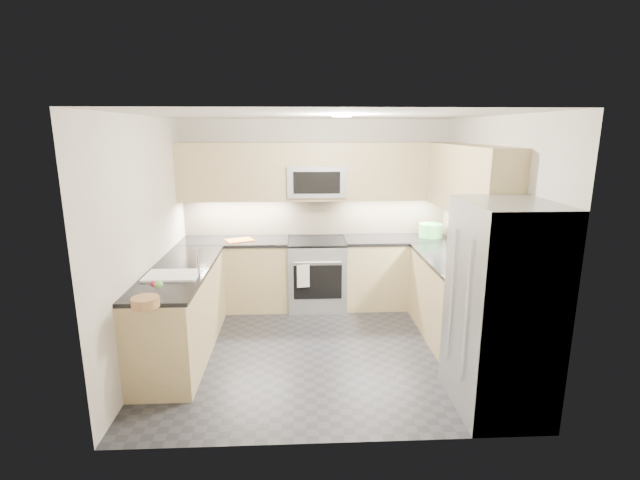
{
  "coord_description": "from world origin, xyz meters",
  "views": [
    {
      "loc": [
        -0.25,
        -4.71,
        2.36
      ],
      "look_at": [
        0.0,
        0.35,
        1.15
      ],
      "focal_mm": 26.0,
      "sensor_mm": 36.0,
      "label": 1
    }
  ],
  "objects_px": {
    "refrigerator": "(502,309)",
    "microwave": "(316,181)",
    "fruit_basket": "(145,302)",
    "gas_range": "(317,274)",
    "cutting_board": "(240,240)",
    "utensil_bowl": "(431,230)"
  },
  "relations": [
    {
      "from": "fruit_basket",
      "to": "refrigerator",
      "type": "bearing_deg",
      "value": -1.6
    },
    {
      "from": "utensil_bowl",
      "to": "gas_range",
      "type": "bearing_deg",
      "value": -177.31
    },
    {
      "from": "gas_range",
      "to": "utensil_bowl",
      "type": "bearing_deg",
      "value": 2.69
    },
    {
      "from": "gas_range",
      "to": "fruit_basket",
      "type": "xyz_separation_m",
      "value": [
        -1.5,
        -2.34,
        0.53
      ]
    },
    {
      "from": "gas_range",
      "to": "cutting_board",
      "type": "bearing_deg",
      "value": -178.8
    },
    {
      "from": "cutting_board",
      "to": "microwave",
      "type": "bearing_deg",
      "value": 8.19
    },
    {
      "from": "gas_range",
      "to": "fruit_basket",
      "type": "relative_size",
      "value": 4.05
    },
    {
      "from": "microwave",
      "to": "cutting_board",
      "type": "height_order",
      "value": "microwave"
    },
    {
      "from": "refrigerator",
      "to": "fruit_basket",
      "type": "bearing_deg",
      "value": 178.4
    },
    {
      "from": "microwave",
      "to": "utensil_bowl",
      "type": "xyz_separation_m",
      "value": [
        1.55,
        -0.05,
        -0.67
      ]
    },
    {
      "from": "microwave",
      "to": "fruit_basket",
      "type": "bearing_deg",
      "value": -121.37
    },
    {
      "from": "refrigerator",
      "to": "cutting_board",
      "type": "distance_m",
      "value": 3.44
    },
    {
      "from": "microwave",
      "to": "cutting_board",
      "type": "bearing_deg",
      "value": -171.81
    },
    {
      "from": "refrigerator",
      "to": "cutting_board",
      "type": "xyz_separation_m",
      "value": [
        -2.47,
        2.4,
        0.05
      ]
    },
    {
      "from": "microwave",
      "to": "fruit_basket",
      "type": "relative_size",
      "value": 3.38
    },
    {
      "from": "microwave",
      "to": "fruit_basket",
      "type": "height_order",
      "value": "microwave"
    },
    {
      "from": "gas_range",
      "to": "fruit_basket",
      "type": "height_order",
      "value": "fruit_basket"
    },
    {
      "from": "refrigerator",
      "to": "microwave",
      "type": "bearing_deg",
      "value": 119.62
    },
    {
      "from": "cutting_board",
      "to": "utensil_bowl",
      "type": "bearing_deg",
      "value": 2.1
    },
    {
      "from": "utensil_bowl",
      "to": "cutting_board",
      "type": "distance_m",
      "value": 2.57
    },
    {
      "from": "microwave",
      "to": "refrigerator",
      "type": "height_order",
      "value": "microwave"
    },
    {
      "from": "gas_range",
      "to": "utensil_bowl",
      "type": "distance_m",
      "value": 1.66
    }
  ]
}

